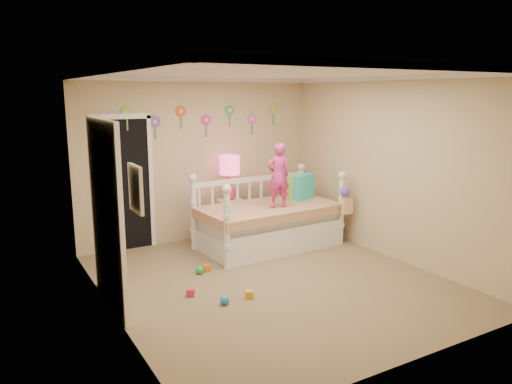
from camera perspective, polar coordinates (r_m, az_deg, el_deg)
floor at (r=6.38m, az=1.95°, el=-10.30°), size 4.00×4.50×0.01m
ceiling at (r=5.94m, az=2.12°, el=13.71°), size 4.00×4.50×0.01m
back_wall at (r=8.00m, az=-6.56°, el=3.71°), size 4.00×0.01×2.60m
left_wall at (r=5.27m, az=-16.77°, el=-0.71°), size 0.01×4.50×2.60m
right_wall at (r=7.27m, az=15.53°, el=2.60°), size 0.01×4.50×2.60m
crown_molding at (r=5.94m, az=2.12°, el=13.42°), size 4.00×4.50×0.06m
daybed at (r=7.59m, az=1.48°, el=-2.05°), size 2.25×1.29×1.19m
pillow_turquoise at (r=8.01m, az=5.56°, el=0.60°), size 0.43×0.27×0.41m
pillow_lime at (r=8.03m, az=4.82°, el=0.54°), size 0.40×0.15×0.38m
child at (r=7.35m, az=2.60°, el=1.92°), size 0.39×0.30×0.98m
nightstand at (r=8.13m, az=-3.02°, el=-3.12°), size 0.43×0.35×0.65m
table_lamp at (r=7.96m, az=-3.08°, el=2.51°), size 0.33×0.33×0.73m
closet_doorway at (r=7.62m, az=-15.11°, el=0.99°), size 0.90×0.04×2.07m
flower_decals at (r=7.89m, az=-7.23°, el=8.26°), size 3.40×0.02×0.50m
mirror_closet at (r=5.61m, az=-16.94°, el=-2.60°), size 0.07×1.30×2.10m
wall_picture at (r=4.37m, az=-13.81°, el=0.37°), size 0.05×0.34×0.42m
hanging_bag at (r=7.70m, az=10.38°, el=-1.06°), size 0.20×0.16×0.36m
toy_scatter at (r=6.25m, az=-5.31°, el=-10.31°), size 1.20×1.50×0.11m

